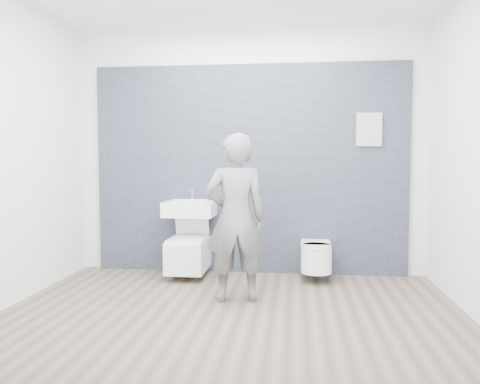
# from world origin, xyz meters

# --- Properties ---
(ground) EXTENTS (4.00, 4.00, 0.00)m
(ground) POSITION_xyz_m (0.00, 0.00, 0.00)
(ground) COLOR brown
(ground) RESTS_ON ground
(room_shell) EXTENTS (4.00, 4.00, 4.00)m
(room_shell) POSITION_xyz_m (0.00, 0.00, 1.74)
(room_shell) COLOR silver
(room_shell) RESTS_ON ground
(tile_wall) EXTENTS (3.60, 0.06, 2.40)m
(tile_wall) POSITION_xyz_m (0.00, 1.47, 0.00)
(tile_wall) COLOR black
(tile_wall) RESTS_ON ground
(washbasin) EXTENTS (0.56, 0.42, 0.42)m
(washbasin) POSITION_xyz_m (-0.65, 1.23, 0.77)
(washbasin) COLOR white
(washbasin) RESTS_ON ground
(toilet_square) EXTENTS (0.41, 0.60, 0.79)m
(toilet_square) POSITION_xyz_m (-0.65, 1.15, 0.28)
(toilet_square) COLOR white
(toilet_square) RESTS_ON ground
(toilet_rounded) EXTENTS (0.33, 0.55, 0.30)m
(toilet_rounded) POSITION_xyz_m (0.76, 1.16, 0.26)
(toilet_rounded) COLOR white
(toilet_rounded) RESTS_ON ground
(info_placard) EXTENTS (0.28, 0.03, 0.37)m
(info_placard) POSITION_xyz_m (1.34, 1.43, 0.00)
(info_placard) COLOR silver
(info_placard) RESTS_ON ground
(visitor) EXTENTS (0.63, 0.48, 1.56)m
(visitor) POSITION_xyz_m (-0.01, 0.34, 0.78)
(visitor) COLOR slate
(visitor) RESTS_ON ground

